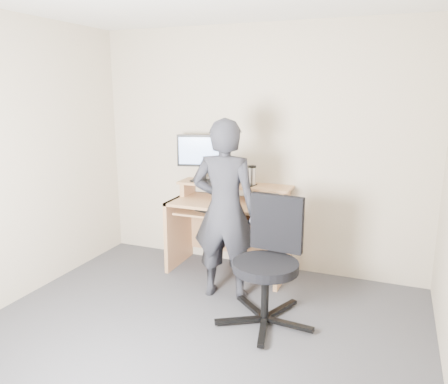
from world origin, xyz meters
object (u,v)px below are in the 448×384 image
Objects in this scene: person at (225,210)px; desk at (232,219)px; office_chair at (269,257)px; monitor at (202,154)px.

desk is at bearing -80.92° from person.
office_chair is (0.65, -0.88, -0.00)m from desk.
desk is 0.74× the size of person.
monitor is 0.92m from person.
desk is 0.68m from person.
person is (0.52, -0.66, -0.39)m from monitor.
desk is at bearing -23.73° from monitor.
person is (0.16, -0.60, 0.27)m from desk.
person is at bearing -75.17° from desk.
desk is 0.75m from monitor.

